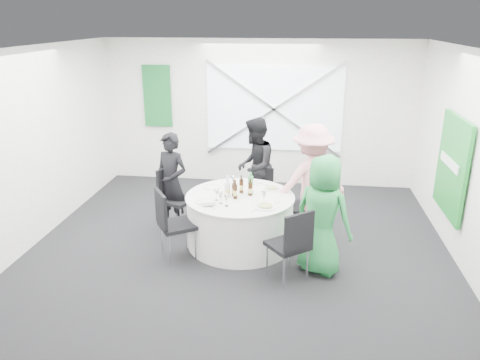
# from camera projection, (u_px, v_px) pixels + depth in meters

# --- Properties ---
(floor) EXTENTS (6.00, 6.00, 0.00)m
(floor) POSITION_uv_depth(u_px,v_px,m) (238.00, 250.00, 6.73)
(floor) COLOR black
(floor) RESTS_ON ground
(ceiling) EXTENTS (6.00, 6.00, 0.00)m
(ceiling) POSITION_uv_depth(u_px,v_px,m) (238.00, 49.00, 5.80)
(ceiling) COLOR white
(ceiling) RESTS_ON wall_back
(wall_back) EXTENTS (6.00, 0.00, 6.00)m
(wall_back) POSITION_uv_depth(u_px,v_px,m) (259.00, 113.00, 9.07)
(wall_back) COLOR silver
(wall_back) RESTS_ON floor
(wall_front) EXTENTS (6.00, 0.00, 6.00)m
(wall_front) POSITION_uv_depth(u_px,v_px,m) (184.00, 271.00, 3.46)
(wall_front) COLOR silver
(wall_front) RESTS_ON floor
(wall_left) EXTENTS (0.00, 6.00, 6.00)m
(wall_left) POSITION_uv_depth(u_px,v_px,m) (29.00, 149.00, 6.63)
(wall_left) COLOR silver
(wall_left) RESTS_ON floor
(wall_right) EXTENTS (0.00, 6.00, 6.00)m
(wall_right) POSITION_uv_depth(u_px,v_px,m) (473.00, 166.00, 5.90)
(wall_right) COLOR silver
(wall_right) RESTS_ON floor
(window_panel) EXTENTS (2.60, 0.03, 1.60)m
(window_panel) POSITION_uv_depth(u_px,v_px,m) (274.00, 109.00, 8.96)
(window_panel) COLOR white
(window_panel) RESTS_ON wall_back
(window_brace_a) EXTENTS (2.63, 0.05, 1.84)m
(window_brace_a) POSITION_uv_depth(u_px,v_px,m) (274.00, 109.00, 8.93)
(window_brace_a) COLOR silver
(window_brace_a) RESTS_ON window_panel
(window_brace_b) EXTENTS (2.63, 0.05, 1.84)m
(window_brace_b) POSITION_uv_depth(u_px,v_px,m) (274.00, 109.00, 8.93)
(window_brace_b) COLOR silver
(window_brace_b) RESTS_ON window_panel
(green_banner) EXTENTS (0.55, 0.04, 1.20)m
(green_banner) POSITION_uv_depth(u_px,v_px,m) (157.00, 96.00, 9.17)
(green_banner) COLOR #13622C
(green_banner) RESTS_ON wall_back
(green_sign) EXTENTS (0.05, 1.20, 1.40)m
(green_sign) POSITION_uv_depth(u_px,v_px,m) (452.00, 166.00, 6.53)
(green_sign) COLOR #188429
(green_sign) RESTS_ON wall_right
(banquet_table) EXTENTS (1.56, 1.56, 0.76)m
(banquet_table) POSITION_uv_depth(u_px,v_px,m) (240.00, 220.00, 6.79)
(banquet_table) COLOR silver
(banquet_table) RESTS_ON floor
(chair_back) EXTENTS (0.45, 0.46, 0.84)m
(chair_back) POSITION_uv_depth(u_px,v_px,m) (261.00, 190.00, 7.67)
(chair_back) COLOR black
(chair_back) RESTS_ON floor
(chair_back_left) EXTENTS (0.58, 0.58, 0.97)m
(chair_back_left) POSITION_uv_depth(u_px,v_px,m) (173.00, 193.00, 7.29)
(chair_back_left) COLOR black
(chair_back_left) RESTS_ON floor
(chair_back_right) EXTENTS (0.58, 0.57, 0.93)m
(chair_back_right) POSITION_uv_depth(u_px,v_px,m) (306.00, 200.00, 7.10)
(chair_back_right) COLOR black
(chair_back_right) RESTS_ON floor
(chair_front_right) EXTENTS (0.63, 0.63, 0.99)m
(chair_front_right) POSITION_uv_depth(u_px,v_px,m) (292.00, 241.00, 5.72)
(chair_front_right) COLOR black
(chair_front_right) RESTS_ON floor
(chair_front_left) EXTENTS (0.63, 0.63, 1.00)m
(chair_front_left) POSITION_uv_depth(u_px,v_px,m) (171.00, 219.00, 6.30)
(chair_front_left) COLOR black
(chair_front_left) RESTS_ON floor
(person_man_back_left) EXTENTS (0.65, 0.54, 1.54)m
(person_man_back_left) POSITION_uv_depth(u_px,v_px,m) (171.00, 182.00, 7.20)
(person_man_back_left) COLOR black
(person_man_back_left) RESTS_ON floor
(person_man_back) EXTENTS (0.50, 0.83, 1.64)m
(person_man_back) POSITION_uv_depth(u_px,v_px,m) (255.00, 166.00, 7.77)
(person_man_back) COLOR black
(person_man_back) RESTS_ON floor
(person_woman_pink) EXTENTS (1.24, 0.91, 1.74)m
(person_woman_pink) POSITION_uv_depth(u_px,v_px,m) (312.00, 182.00, 6.90)
(person_woman_pink) COLOR pink
(person_woman_pink) RESTS_ON floor
(person_woman_green) EXTENTS (0.92, 0.81, 1.58)m
(person_woman_green) POSITION_uv_depth(u_px,v_px,m) (323.00, 215.00, 5.94)
(person_woman_green) COLOR #258941
(person_woman_green) RESTS_ON floor
(plate_back) EXTENTS (0.29, 0.29, 0.01)m
(plate_back) POSITION_uv_depth(u_px,v_px,m) (248.00, 183.00, 7.15)
(plate_back) COLOR silver
(plate_back) RESTS_ON banquet_table
(plate_back_left) EXTENTS (0.27, 0.27, 0.01)m
(plate_back_left) POSITION_uv_depth(u_px,v_px,m) (212.00, 187.00, 6.99)
(plate_back_left) COLOR silver
(plate_back_left) RESTS_ON banquet_table
(plate_back_right) EXTENTS (0.25, 0.25, 0.04)m
(plate_back_right) POSITION_uv_depth(u_px,v_px,m) (272.00, 188.00, 6.91)
(plate_back_right) COLOR silver
(plate_back_right) RESTS_ON banquet_table
(plate_front_right) EXTENTS (0.29, 0.29, 0.04)m
(plate_front_right) POSITION_uv_depth(u_px,v_px,m) (265.00, 206.00, 6.25)
(plate_front_right) COLOR silver
(plate_front_right) RESTS_ON banquet_table
(plate_front_left) EXTENTS (0.25, 0.25, 0.01)m
(plate_front_left) POSITION_uv_depth(u_px,v_px,m) (204.00, 201.00, 6.45)
(plate_front_left) COLOR silver
(plate_front_left) RESTS_ON banquet_table
(napkin) EXTENTS (0.19, 0.16, 0.05)m
(napkin) POSITION_uv_depth(u_px,v_px,m) (209.00, 203.00, 6.32)
(napkin) COLOR silver
(napkin) RESTS_ON plate_front_left
(beer_bottle_a) EXTENTS (0.06, 0.06, 0.25)m
(beer_bottle_a) POSITION_uv_depth(u_px,v_px,m) (234.00, 190.00, 6.64)
(beer_bottle_a) COLOR #361B09
(beer_bottle_a) RESTS_ON banquet_table
(beer_bottle_b) EXTENTS (0.06, 0.06, 0.27)m
(beer_bottle_b) POSITION_uv_depth(u_px,v_px,m) (241.00, 186.00, 6.75)
(beer_bottle_b) COLOR #361B09
(beer_bottle_b) RESTS_ON banquet_table
(beer_bottle_c) EXTENTS (0.06, 0.06, 0.25)m
(beer_bottle_c) POSITION_uv_depth(u_px,v_px,m) (250.00, 189.00, 6.65)
(beer_bottle_c) COLOR #361B09
(beer_bottle_c) RESTS_ON banquet_table
(beer_bottle_d) EXTENTS (0.06, 0.06, 0.28)m
(beer_bottle_d) POSITION_uv_depth(u_px,v_px,m) (235.00, 191.00, 6.53)
(beer_bottle_d) COLOR #361B09
(beer_bottle_d) RESTS_ON banquet_table
(green_water_bottle) EXTENTS (0.08, 0.08, 0.33)m
(green_water_bottle) POSITION_uv_depth(u_px,v_px,m) (251.00, 185.00, 6.69)
(green_water_bottle) COLOR green
(green_water_bottle) RESTS_ON banquet_table
(clear_water_bottle) EXTENTS (0.08, 0.08, 0.27)m
(clear_water_bottle) POSITION_uv_depth(u_px,v_px,m) (227.00, 190.00, 6.60)
(clear_water_bottle) COLOR silver
(clear_water_bottle) RESTS_ON banquet_table
(wine_glass_a) EXTENTS (0.07, 0.07, 0.17)m
(wine_glass_a) POSITION_uv_depth(u_px,v_px,m) (221.00, 195.00, 6.35)
(wine_glass_a) COLOR white
(wine_glass_a) RESTS_ON banquet_table
(wine_glass_b) EXTENTS (0.07, 0.07, 0.17)m
(wine_glass_b) POSITION_uv_depth(u_px,v_px,m) (264.00, 194.00, 6.37)
(wine_glass_b) COLOR white
(wine_glass_b) RESTS_ON banquet_table
(wine_glass_c) EXTENTS (0.07, 0.07, 0.17)m
(wine_glass_c) POSITION_uv_depth(u_px,v_px,m) (216.00, 192.00, 6.46)
(wine_glass_c) COLOR white
(wine_glass_c) RESTS_ON banquet_table
(wine_glass_d) EXTENTS (0.07, 0.07, 0.17)m
(wine_glass_d) POSITION_uv_depth(u_px,v_px,m) (233.00, 179.00, 6.98)
(wine_glass_d) COLOR white
(wine_glass_d) RESTS_ON banquet_table
(wine_glass_e) EXTENTS (0.07, 0.07, 0.17)m
(wine_glass_e) POSITION_uv_depth(u_px,v_px,m) (228.00, 179.00, 6.97)
(wine_glass_e) COLOR white
(wine_glass_e) RESTS_ON banquet_table
(wine_glass_f) EXTENTS (0.07, 0.07, 0.17)m
(wine_glass_f) POSITION_uv_depth(u_px,v_px,m) (226.00, 197.00, 6.26)
(wine_glass_f) COLOR white
(wine_glass_f) RESTS_ON banquet_table
(fork_a) EXTENTS (0.11, 0.12, 0.01)m
(fork_a) POSITION_uv_depth(u_px,v_px,m) (201.00, 200.00, 6.50)
(fork_a) COLOR silver
(fork_a) RESTS_ON banquet_table
(knife_a) EXTENTS (0.11, 0.12, 0.01)m
(knife_a) POSITION_uv_depth(u_px,v_px,m) (212.00, 208.00, 6.25)
(knife_a) COLOR silver
(knife_a) RESTS_ON banquet_table
(fork_b) EXTENTS (0.09, 0.14, 0.01)m
(fork_b) POSITION_uv_depth(u_px,v_px,m) (280.00, 194.00, 6.72)
(fork_b) COLOR silver
(fork_b) RESTS_ON banquet_table
(knife_b) EXTENTS (0.10, 0.13, 0.01)m
(knife_b) POSITION_uv_depth(u_px,v_px,m) (267.00, 186.00, 7.04)
(knife_b) COLOR silver
(knife_b) RESTS_ON banquet_table
(fork_c) EXTENTS (0.15, 0.02, 0.01)m
(fork_c) POSITION_uv_depth(u_px,v_px,m) (258.00, 184.00, 7.14)
(fork_c) COLOR silver
(fork_c) RESTS_ON banquet_table
(knife_c) EXTENTS (0.15, 0.03, 0.01)m
(knife_c) POSITION_uv_depth(u_px,v_px,m) (231.00, 183.00, 7.19)
(knife_c) COLOR silver
(knife_c) RESTS_ON banquet_table
(fork_d) EXTENTS (0.11, 0.12, 0.01)m
(fork_d) POSITION_uv_depth(u_px,v_px,m) (256.00, 210.00, 6.16)
(fork_d) COLOR silver
(fork_d) RESTS_ON banquet_table
(knife_d) EXTENTS (0.10, 0.13, 0.01)m
(knife_d) POSITION_uv_depth(u_px,v_px,m) (277.00, 203.00, 6.42)
(knife_d) COLOR silver
(knife_d) RESTS_ON banquet_table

